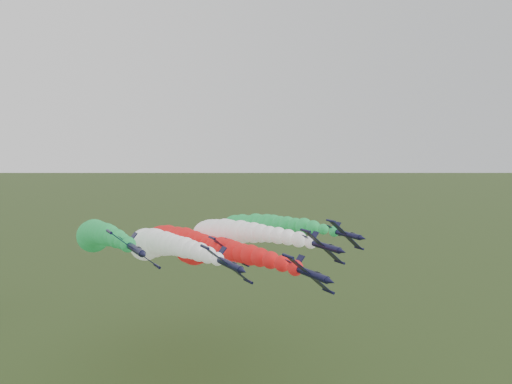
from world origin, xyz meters
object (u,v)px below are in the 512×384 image
Objects in this scene: jet_inner_right at (221,234)px; jet_outer_right at (249,227)px; jet_lead at (204,249)px; jet_trail at (168,238)px; jet_outer_left at (96,235)px; jet_inner_left at (154,244)px.

jet_outer_right is (12.12, 7.14, -0.20)m from jet_inner_right.
jet_lead is 27.13m from jet_trail.
jet_outer_right is 22.82m from jet_trail.
jet_outer_left is 23.74m from jet_trail.
jet_trail is at bearing 62.03° from jet_inner_left.
jet_inner_right is 1.00× the size of jet_trail.
jet_trail is at bearing 24.48° from jet_outer_left.
jet_inner_right is 30.32m from jet_outer_left.
jet_outer_left reaches higher than jet_outer_right.
jet_lead is 0.99× the size of jet_outer_left.
jet_inner_left is at bearing -176.87° from jet_inner_right.
jet_inner_right is (17.79, 0.97, 0.72)m from jet_inner_left.
jet_lead is at bearing -141.21° from jet_outer_right.
jet_inner_left is 1.01× the size of jet_trail.
jet_inner_right reaches higher than jet_inner_left.
jet_lead is 1.00× the size of jet_outer_right.
jet_inner_right is 14.07m from jet_outer_right.
jet_inner_left reaches higher than jet_trail.
jet_inner_left is at bearing -36.52° from jet_outer_left.
jet_inner_left is 14.50m from jet_outer_left.
jet_inner_right is 19.34m from jet_trail.
jet_inner_right is 1.01× the size of jet_outer_right.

